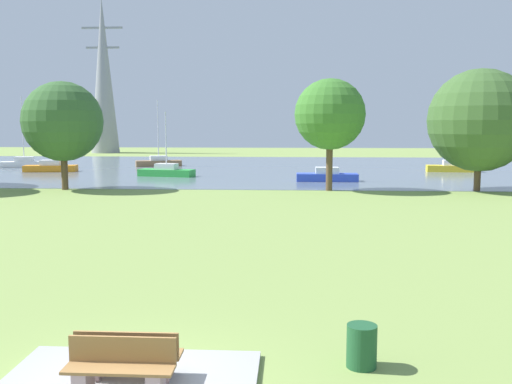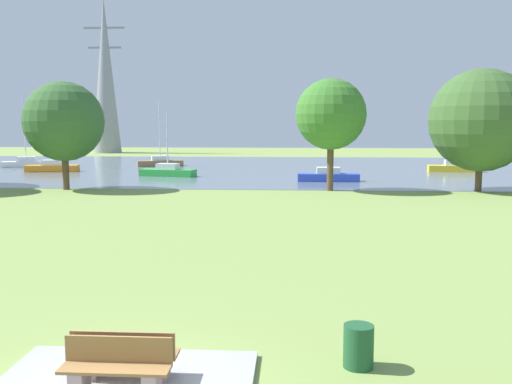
{
  "view_description": "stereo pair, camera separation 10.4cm",
  "coord_description": "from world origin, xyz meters",
  "px_view_note": "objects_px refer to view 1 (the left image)",
  "views": [
    {
      "loc": [
        2.76,
        -9.12,
        4.47
      ],
      "look_at": [
        1.28,
        15.35,
        1.59
      ],
      "focal_mm": 40.52,
      "sensor_mm": 36.0,
      "label": 1
    },
    {
      "loc": [
        2.86,
        -9.11,
        4.47
      ],
      "look_at": [
        1.28,
        15.35,
        1.59
      ],
      "focal_mm": 40.52,
      "sensor_mm": 36.0,
      "label": 2
    }
  ],
  "objects_px": {
    "sailboat_blue": "(327,176)",
    "sailboat_white": "(24,163)",
    "sailboat_green": "(166,171)",
    "tree_west_far": "(480,120)",
    "litter_bin": "(362,346)",
    "electricity_pylon": "(103,75)",
    "bench_facing_water": "(129,358)",
    "bench_facing_inland": "(120,371)",
    "sailboat_brown": "(159,162)",
    "tree_west_near": "(330,115)",
    "tree_east_far": "(63,122)",
    "sailboat_orange": "(51,167)",
    "sailboat_yellow": "(453,167)"
  },
  "relations": [
    {
      "from": "sailboat_blue",
      "to": "sailboat_white",
      "type": "relative_size",
      "value": 0.7
    },
    {
      "from": "sailboat_green",
      "to": "tree_west_far",
      "type": "height_order",
      "value": "tree_west_far"
    },
    {
      "from": "litter_bin",
      "to": "electricity_pylon",
      "type": "xyz_separation_m",
      "value": [
        -30.67,
        79.67,
        11.7
      ]
    },
    {
      "from": "bench_facing_water",
      "to": "bench_facing_inland",
      "type": "height_order",
      "value": "same"
    },
    {
      "from": "sailboat_blue",
      "to": "sailboat_brown",
      "type": "distance_m",
      "value": 23.03
    },
    {
      "from": "sailboat_white",
      "to": "tree_west_near",
      "type": "distance_m",
      "value": 36.36
    },
    {
      "from": "sailboat_brown",
      "to": "tree_east_far",
      "type": "relative_size",
      "value": 0.95
    },
    {
      "from": "tree_east_far",
      "to": "sailboat_blue",
      "type": "bearing_deg",
      "value": 20.68
    },
    {
      "from": "bench_facing_inland",
      "to": "tree_east_far",
      "type": "distance_m",
      "value": 32.65
    },
    {
      "from": "sailboat_blue",
      "to": "bench_facing_inland",
      "type": "bearing_deg",
      "value": -98.7
    },
    {
      "from": "sailboat_white",
      "to": "tree_east_far",
      "type": "relative_size",
      "value": 0.99
    },
    {
      "from": "sailboat_green",
      "to": "tree_west_near",
      "type": "height_order",
      "value": "tree_west_near"
    },
    {
      "from": "tree_east_far",
      "to": "tree_west_near",
      "type": "relative_size",
      "value": 0.98
    },
    {
      "from": "sailboat_blue",
      "to": "sailboat_green",
      "type": "distance_m",
      "value": 14.0
    },
    {
      "from": "litter_bin",
      "to": "tree_west_near",
      "type": "relative_size",
      "value": 0.11
    },
    {
      "from": "sailboat_brown",
      "to": "tree_east_far",
      "type": "xyz_separation_m",
      "value": [
        -1.35,
        -22.44,
        4.2
      ]
    },
    {
      "from": "sailboat_blue",
      "to": "tree_east_far",
      "type": "height_order",
      "value": "tree_east_far"
    },
    {
      "from": "litter_bin",
      "to": "tree_west_far",
      "type": "distance_m",
      "value": 31.43
    },
    {
      "from": "bench_facing_water",
      "to": "sailboat_blue",
      "type": "distance_m",
      "value": 36.59
    },
    {
      "from": "sailboat_green",
      "to": "tree_east_far",
      "type": "distance_m",
      "value": 12.21
    },
    {
      "from": "sailboat_orange",
      "to": "litter_bin",
      "type": "bearing_deg",
      "value": -60.72
    },
    {
      "from": "sailboat_orange",
      "to": "sailboat_white",
      "type": "bearing_deg",
      "value": 133.58
    },
    {
      "from": "litter_bin",
      "to": "electricity_pylon",
      "type": "height_order",
      "value": "electricity_pylon"
    },
    {
      "from": "litter_bin",
      "to": "sailboat_yellow",
      "type": "relative_size",
      "value": 0.13
    },
    {
      "from": "sailboat_green",
      "to": "sailboat_white",
      "type": "xyz_separation_m",
      "value": [
        -17.08,
        9.53,
        0.02
      ]
    },
    {
      "from": "bench_facing_water",
      "to": "sailboat_yellow",
      "type": "height_order",
      "value": "sailboat_yellow"
    },
    {
      "from": "sailboat_orange",
      "to": "tree_west_near",
      "type": "relative_size",
      "value": 0.77
    },
    {
      "from": "litter_bin",
      "to": "sailboat_green",
      "type": "bearing_deg",
      "value": 107.28
    },
    {
      "from": "bench_facing_water",
      "to": "litter_bin",
      "type": "distance_m",
      "value": 4.2
    },
    {
      "from": "sailboat_green",
      "to": "tree_west_near",
      "type": "distance_m",
      "value": 17.22
    },
    {
      "from": "sailboat_green",
      "to": "sailboat_orange",
      "type": "distance_m",
      "value": 12.72
    },
    {
      "from": "sailboat_green",
      "to": "sailboat_orange",
      "type": "xyz_separation_m",
      "value": [
        -12.01,
        4.2,
        0.0
      ]
    },
    {
      "from": "sailboat_green",
      "to": "tree_east_far",
      "type": "relative_size",
      "value": 0.75
    },
    {
      "from": "bench_facing_inland",
      "to": "electricity_pylon",
      "type": "relative_size",
      "value": 0.07
    },
    {
      "from": "tree_west_near",
      "to": "tree_west_far",
      "type": "relative_size",
      "value": 0.92
    },
    {
      "from": "bench_facing_inland",
      "to": "electricity_pylon",
      "type": "distance_m",
      "value": 86.19
    },
    {
      "from": "sailboat_white",
      "to": "tree_west_near",
      "type": "relative_size",
      "value": 0.98
    },
    {
      "from": "sailboat_yellow",
      "to": "sailboat_white",
      "type": "xyz_separation_m",
      "value": [
        -43.08,
        3.14,
        0.01
      ]
    },
    {
      "from": "electricity_pylon",
      "to": "tree_east_far",
      "type": "bearing_deg",
      "value": -74.94
    },
    {
      "from": "sailboat_brown",
      "to": "electricity_pylon",
      "type": "relative_size",
      "value": 0.29
    },
    {
      "from": "sailboat_blue",
      "to": "sailboat_orange",
      "type": "distance_m",
      "value": 26.7
    },
    {
      "from": "tree_east_far",
      "to": "sailboat_green",
      "type": "bearing_deg",
      "value": 65.22
    },
    {
      "from": "bench_facing_inland",
      "to": "electricity_pylon",
      "type": "height_order",
      "value": "electricity_pylon"
    },
    {
      "from": "bench_facing_inland",
      "to": "sailboat_yellow",
      "type": "distance_m",
      "value": 49.93
    },
    {
      "from": "bench_facing_water",
      "to": "tree_east_far",
      "type": "height_order",
      "value": "tree_east_far"
    },
    {
      "from": "litter_bin",
      "to": "sailboat_blue",
      "type": "height_order",
      "value": "sailboat_blue"
    },
    {
      "from": "bench_facing_inland",
      "to": "sailboat_yellow",
      "type": "bearing_deg",
      "value": 68.81
    },
    {
      "from": "sailboat_orange",
      "to": "sailboat_yellow",
      "type": "distance_m",
      "value": 38.07
    },
    {
      "from": "sailboat_brown",
      "to": "tree_west_far",
      "type": "distance_m",
      "value": 34.63
    },
    {
      "from": "tree_west_far",
      "to": "litter_bin",
      "type": "bearing_deg",
      "value": -111.05
    }
  ]
}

